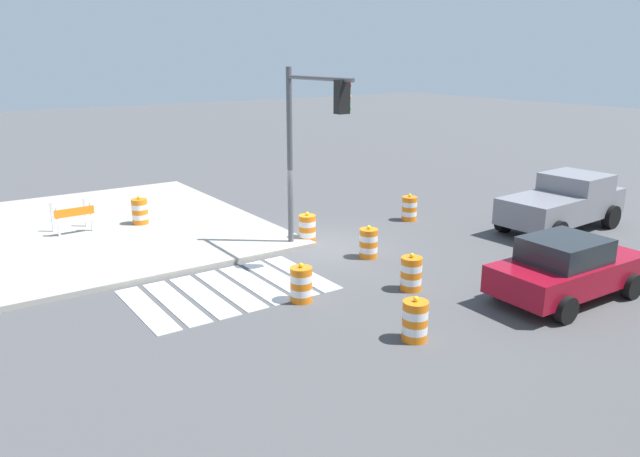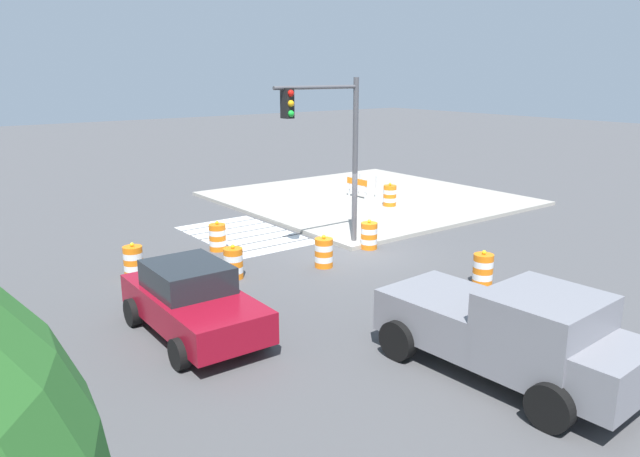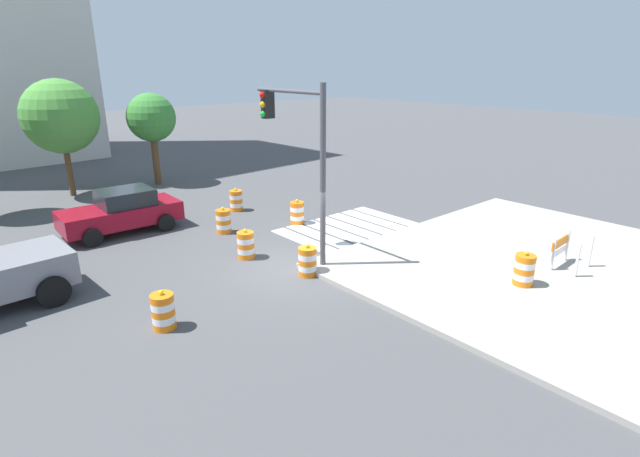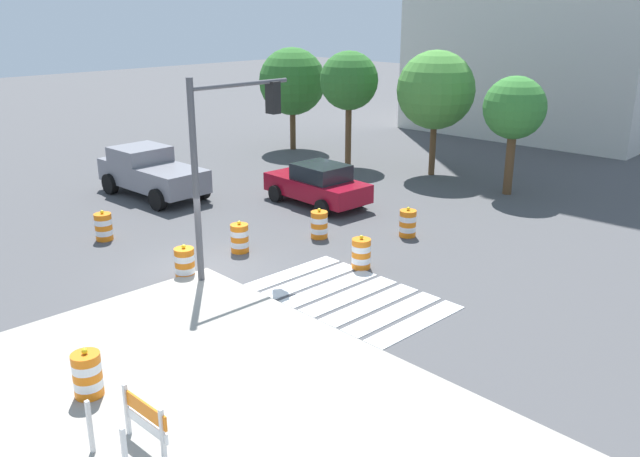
{
  "view_description": "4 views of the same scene",
  "coord_description": "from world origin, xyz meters",
  "px_view_note": "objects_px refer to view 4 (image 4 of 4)",
  "views": [
    {
      "loc": [
        10.49,
        15.52,
        5.99
      ],
      "look_at": [
        0.43,
        0.82,
        0.89
      ],
      "focal_mm": 34.12,
      "sensor_mm": 36.0,
      "label": 1
    },
    {
      "loc": [
        -14.76,
        12.59,
        5.82
      ],
      "look_at": [
        -0.32,
        1.58,
        1.11
      ],
      "focal_mm": 33.98,
      "sensor_mm": 36.0,
      "label": 2
    },
    {
      "loc": [
        -8.73,
        -11.17,
        6.13
      ],
      "look_at": [
        1.56,
        0.63,
        0.8
      ],
      "focal_mm": 27.17,
      "sensor_mm": 36.0,
      "label": 3
    },
    {
      "loc": [
        15.22,
        -10.07,
        7.4
      ],
      "look_at": [
        2.23,
        2.39,
        1.34
      ],
      "focal_mm": 37.52,
      "sensor_mm": 36.0,
      "label": 4
    }
  ],
  "objects_px": {
    "traffic_barrel_median_far": "(361,253)",
    "street_tree_corner_lot": "(349,81)",
    "traffic_barrel_median_near": "(104,227)",
    "street_tree_streetside_mid": "(292,82)",
    "pickup_truck": "(149,172)",
    "construction_barricade": "(137,422)",
    "traffic_barrel_lane_center": "(408,223)",
    "street_tree_streetside_near": "(436,90)",
    "traffic_barrel_on_sidewalk": "(87,374)",
    "street_tree_streetside_far": "(515,109)",
    "traffic_light_pole": "(229,140)",
    "traffic_barrel_far_curb": "(240,238)",
    "traffic_barrel_crosswalk_end": "(319,225)",
    "traffic_barrel_near_corner": "(185,263)",
    "sports_car": "(318,184)"
  },
  "relations": [
    {
      "from": "traffic_barrel_near_corner",
      "to": "traffic_light_pole",
      "type": "height_order",
      "value": "traffic_light_pole"
    },
    {
      "from": "traffic_barrel_near_corner",
      "to": "traffic_barrel_median_near",
      "type": "distance_m",
      "value": 4.64
    },
    {
      "from": "sports_car",
      "to": "traffic_barrel_median_near",
      "type": "relative_size",
      "value": 4.25
    },
    {
      "from": "traffic_barrel_near_corner",
      "to": "traffic_barrel_far_curb",
      "type": "height_order",
      "value": "same"
    },
    {
      "from": "traffic_barrel_median_far",
      "to": "traffic_barrel_far_curb",
      "type": "height_order",
      "value": "same"
    },
    {
      "from": "pickup_truck",
      "to": "traffic_barrel_on_sidewalk",
      "type": "height_order",
      "value": "pickup_truck"
    },
    {
      "from": "traffic_barrel_median_near",
      "to": "traffic_barrel_far_curb",
      "type": "distance_m",
      "value": 4.74
    },
    {
      "from": "traffic_barrel_far_curb",
      "to": "traffic_light_pole",
      "type": "height_order",
      "value": "traffic_light_pole"
    },
    {
      "from": "traffic_barrel_median_near",
      "to": "street_tree_streetside_far",
      "type": "relative_size",
      "value": 0.21
    },
    {
      "from": "traffic_barrel_median_near",
      "to": "street_tree_streetside_far",
      "type": "distance_m",
      "value": 16.12
    },
    {
      "from": "traffic_barrel_lane_center",
      "to": "traffic_light_pole",
      "type": "bearing_deg",
      "value": -102.59
    },
    {
      "from": "traffic_barrel_median_far",
      "to": "traffic_light_pole",
      "type": "bearing_deg",
      "value": -127.19
    },
    {
      "from": "traffic_barrel_lane_center",
      "to": "street_tree_streetside_near",
      "type": "xyz_separation_m",
      "value": [
        -4.69,
        7.5,
        3.35
      ]
    },
    {
      "from": "traffic_barrel_median_far",
      "to": "traffic_barrel_lane_center",
      "type": "bearing_deg",
      "value": 105.05
    },
    {
      "from": "traffic_barrel_median_near",
      "to": "traffic_light_pole",
      "type": "distance_m",
      "value": 6.48
    },
    {
      "from": "traffic_barrel_crosswalk_end",
      "to": "traffic_barrel_median_far",
      "type": "bearing_deg",
      "value": -19.28
    },
    {
      "from": "sports_car",
      "to": "traffic_barrel_on_sidewalk",
      "type": "height_order",
      "value": "sports_car"
    },
    {
      "from": "traffic_barrel_median_near",
      "to": "street_tree_streetside_near",
      "type": "distance_m",
      "value": 15.5
    },
    {
      "from": "traffic_barrel_far_curb",
      "to": "street_tree_streetside_mid",
      "type": "distance_m",
      "value": 16.05
    },
    {
      "from": "traffic_barrel_crosswalk_end",
      "to": "street_tree_streetside_mid",
      "type": "relative_size",
      "value": 0.19
    },
    {
      "from": "traffic_barrel_median_near",
      "to": "construction_barricade",
      "type": "bearing_deg",
      "value": -24.06
    },
    {
      "from": "pickup_truck",
      "to": "traffic_barrel_lane_center",
      "type": "bearing_deg",
      "value": 18.73
    },
    {
      "from": "traffic_barrel_median_near",
      "to": "street_tree_streetside_mid",
      "type": "xyz_separation_m",
      "value": [
        -6.6,
        14.2,
        3.11
      ]
    },
    {
      "from": "traffic_barrel_on_sidewalk",
      "to": "traffic_barrel_near_corner",
      "type": "bearing_deg",
      "value": 129.95
    },
    {
      "from": "traffic_barrel_near_corner",
      "to": "traffic_barrel_median_near",
      "type": "bearing_deg",
      "value": -178.6
    },
    {
      "from": "street_tree_streetside_mid",
      "to": "street_tree_corner_lot",
      "type": "bearing_deg",
      "value": -6.36
    },
    {
      "from": "sports_car",
      "to": "traffic_barrel_lane_center",
      "type": "relative_size",
      "value": 4.25
    },
    {
      "from": "traffic_barrel_crosswalk_end",
      "to": "street_tree_corner_lot",
      "type": "height_order",
      "value": "street_tree_corner_lot"
    },
    {
      "from": "street_tree_streetside_mid",
      "to": "pickup_truck",
      "type": "bearing_deg",
      "value": -74.7
    },
    {
      "from": "sports_car",
      "to": "pickup_truck",
      "type": "bearing_deg",
      "value": -145.2
    },
    {
      "from": "traffic_light_pole",
      "to": "street_tree_streetside_far",
      "type": "distance_m",
      "value": 13.28
    },
    {
      "from": "traffic_barrel_far_curb",
      "to": "street_tree_corner_lot",
      "type": "distance_m",
      "value": 13.14
    },
    {
      "from": "traffic_barrel_crosswalk_end",
      "to": "traffic_barrel_far_curb",
      "type": "xyz_separation_m",
      "value": [
        -0.75,
        -2.73,
        0.0
      ]
    },
    {
      "from": "traffic_barrel_on_sidewalk",
      "to": "street_tree_streetside_near",
      "type": "relative_size",
      "value": 0.18
    },
    {
      "from": "traffic_barrel_lane_center",
      "to": "street_tree_streetside_near",
      "type": "distance_m",
      "value": 9.46
    },
    {
      "from": "construction_barricade",
      "to": "traffic_barrel_crosswalk_end",
      "type": "bearing_deg",
      "value": 121.16
    },
    {
      "from": "traffic_barrel_near_corner",
      "to": "traffic_barrel_median_far",
      "type": "distance_m",
      "value": 5.09
    },
    {
      "from": "street_tree_streetside_near",
      "to": "pickup_truck",
      "type": "bearing_deg",
      "value": -117.69
    },
    {
      "from": "street_tree_streetside_mid",
      "to": "street_tree_streetside_far",
      "type": "distance_m",
      "value": 12.78
    },
    {
      "from": "traffic_barrel_median_far",
      "to": "street_tree_corner_lot",
      "type": "xyz_separation_m",
      "value": [
        -9.58,
        9.4,
        3.52
      ]
    },
    {
      "from": "traffic_barrel_median_near",
      "to": "street_tree_streetside_mid",
      "type": "height_order",
      "value": "street_tree_streetside_mid"
    },
    {
      "from": "traffic_barrel_median_near",
      "to": "street_tree_corner_lot",
      "type": "relative_size",
      "value": 0.19
    },
    {
      "from": "traffic_barrel_median_far",
      "to": "traffic_barrel_lane_center",
      "type": "height_order",
      "value": "same"
    },
    {
      "from": "traffic_barrel_median_near",
      "to": "street_tree_streetside_near",
      "type": "xyz_separation_m",
      "value": [
        2.01,
        15.0,
        3.35
      ]
    },
    {
      "from": "traffic_barrel_median_near",
      "to": "traffic_barrel_crosswalk_end",
      "type": "bearing_deg",
      "value": 47.95
    },
    {
      "from": "traffic_barrel_lane_center",
      "to": "traffic_barrel_far_curb",
      "type": "bearing_deg",
      "value": -118.55
    },
    {
      "from": "traffic_light_pole",
      "to": "street_tree_streetside_near",
      "type": "height_order",
      "value": "traffic_light_pole"
    },
    {
      "from": "pickup_truck",
      "to": "street_tree_streetside_mid",
      "type": "height_order",
      "value": "street_tree_streetside_mid"
    },
    {
      "from": "traffic_light_pole",
      "to": "street_tree_streetside_near",
      "type": "bearing_deg",
      "value": 103.61
    },
    {
      "from": "traffic_barrel_median_near",
      "to": "street_tree_corner_lot",
      "type": "distance_m",
      "value": 14.27
    }
  ]
}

